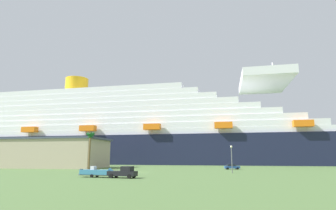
{
  "coord_description": "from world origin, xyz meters",
  "views": [
    {
      "loc": [
        16.96,
        -71.48,
        4.08
      ],
      "look_at": [
        2.87,
        29.64,
        23.28
      ],
      "focal_mm": 29.18,
      "sensor_mm": 36.0,
      "label": 1
    }
  ],
  "objects_px": {
    "pickup_truck": "(124,172)",
    "parked_car_blue_suv": "(232,167)",
    "cruise_ship": "(133,134)",
    "parked_car_white_van": "(80,166)",
    "small_boat_on_trailer": "(99,172)",
    "palm_tree": "(90,141)",
    "street_lamp": "(232,155)"
  },
  "relations": [
    {
      "from": "parked_car_white_van",
      "to": "parked_car_blue_suv",
      "type": "bearing_deg",
      "value": -3.08
    },
    {
      "from": "pickup_truck",
      "to": "parked_car_blue_suv",
      "type": "height_order",
      "value": "pickup_truck"
    },
    {
      "from": "street_lamp",
      "to": "pickup_truck",
      "type": "bearing_deg",
      "value": -139.75
    },
    {
      "from": "small_boat_on_trailer",
      "to": "street_lamp",
      "type": "xyz_separation_m",
      "value": [
        27.14,
        17.61,
        3.51
      ]
    },
    {
      "from": "pickup_truck",
      "to": "palm_tree",
      "type": "distance_m",
      "value": 35.75
    },
    {
      "from": "cruise_ship",
      "to": "small_boat_on_trailer",
      "type": "distance_m",
      "value": 98.04
    },
    {
      "from": "pickup_truck",
      "to": "parked_car_blue_suv",
      "type": "xyz_separation_m",
      "value": [
        23.55,
        38.05,
        -0.21
      ]
    },
    {
      "from": "parked_car_white_van",
      "to": "street_lamp",
      "type": "bearing_deg",
      "value": -23.99
    },
    {
      "from": "cruise_ship",
      "to": "small_boat_on_trailer",
      "type": "height_order",
      "value": "cruise_ship"
    },
    {
      "from": "cruise_ship",
      "to": "pickup_truck",
      "type": "height_order",
      "value": "cruise_ship"
    },
    {
      "from": "cruise_ship",
      "to": "palm_tree",
      "type": "xyz_separation_m",
      "value": [
        4.65,
        -67.12,
        -7.22
      ]
    },
    {
      "from": "palm_tree",
      "to": "small_boat_on_trailer",
      "type": "bearing_deg",
      "value": -62.45
    },
    {
      "from": "small_boat_on_trailer",
      "to": "parked_car_blue_suv",
      "type": "bearing_deg",
      "value": 52.22
    },
    {
      "from": "small_boat_on_trailer",
      "to": "palm_tree",
      "type": "height_order",
      "value": "palm_tree"
    },
    {
      "from": "palm_tree",
      "to": "parked_car_blue_suv",
      "type": "distance_m",
      "value": 44.99
    },
    {
      "from": "palm_tree",
      "to": "parked_car_blue_suv",
      "type": "height_order",
      "value": "palm_tree"
    },
    {
      "from": "cruise_ship",
      "to": "parked_car_white_van",
      "type": "height_order",
      "value": "cruise_ship"
    },
    {
      "from": "palm_tree",
      "to": "cruise_ship",
      "type": "bearing_deg",
      "value": 93.97
    },
    {
      "from": "cruise_ship",
      "to": "parked_car_blue_suv",
      "type": "distance_m",
      "value": 76.65
    },
    {
      "from": "cruise_ship",
      "to": "palm_tree",
      "type": "relative_size",
      "value": 24.92
    },
    {
      "from": "parked_car_white_van",
      "to": "palm_tree",
      "type": "bearing_deg",
      "value": -55.07
    },
    {
      "from": "parked_car_blue_suv",
      "to": "palm_tree",
      "type": "bearing_deg",
      "value": -167.9
    },
    {
      "from": "palm_tree",
      "to": "parked_car_white_van",
      "type": "distance_m",
      "value": 16.73
    },
    {
      "from": "pickup_truck",
      "to": "small_boat_on_trailer",
      "type": "height_order",
      "value": "pickup_truck"
    },
    {
      "from": "street_lamp",
      "to": "small_boat_on_trailer",
      "type": "bearing_deg",
      "value": -147.02
    },
    {
      "from": "cruise_ship",
      "to": "small_boat_on_trailer",
      "type": "relative_size",
      "value": 31.84
    },
    {
      "from": "pickup_truck",
      "to": "small_boat_on_trailer",
      "type": "xyz_separation_m",
      "value": [
        -5.23,
        0.94,
        -0.09
      ]
    },
    {
      "from": "parked_car_white_van",
      "to": "parked_car_blue_suv",
      "type": "distance_m",
      "value": 51.79
    },
    {
      "from": "small_boat_on_trailer",
      "to": "palm_tree",
      "type": "bearing_deg",
      "value": 117.55
    },
    {
      "from": "pickup_truck",
      "to": "palm_tree",
      "type": "bearing_deg",
      "value": 124.46
    },
    {
      "from": "cruise_ship",
      "to": "parked_car_blue_suv",
      "type": "height_order",
      "value": "cruise_ship"
    },
    {
      "from": "pickup_truck",
      "to": "small_boat_on_trailer",
      "type": "distance_m",
      "value": 5.31
    }
  ]
}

